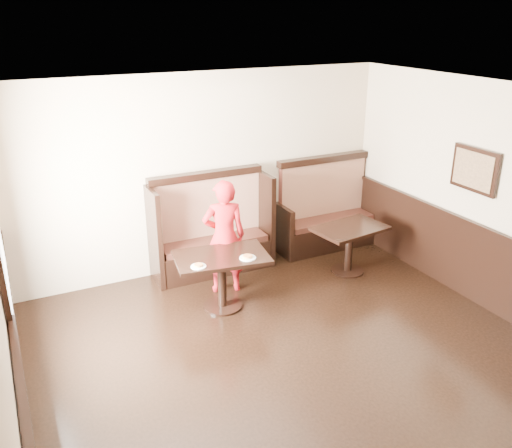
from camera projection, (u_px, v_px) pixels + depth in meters
ground at (341, 405)px, 5.21m from camera, size 7.00×7.00×0.00m
room_shell at (301, 339)px, 5.08m from camera, size 7.00×7.00×7.00m
booth_main at (211, 236)px, 7.77m from camera, size 1.75×0.72×1.45m
booth_neighbor at (325, 217)px, 8.59m from camera, size 1.65×0.72×1.45m
table_main at (222, 268)px, 6.74m from camera, size 1.23×0.88×0.73m
table_neighbor at (349, 239)px, 7.69m from camera, size 1.08×0.78×0.70m
child at (224, 237)px, 7.09m from camera, size 0.64×0.51×1.55m
pizza_plate_left at (198, 266)px, 6.37m from camera, size 0.19×0.19×0.03m
pizza_plate_right at (248, 257)px, 6.59m from camera, size 0.20×0.20×0.04m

